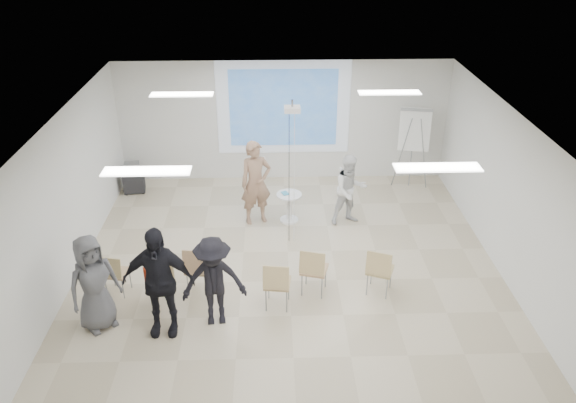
{
  "coord_description": "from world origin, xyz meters",
  "views": [
    {
      "loc": [
        -0.28,
        -8.5,
        6.18
      ],
      "look_at": [
        0.0,
        0.8,
        1.25
      ],
      "focal_mm": 35.0,
      "sensor_mm": 36.0,
      "label": 1
    }
  ],
  "objects_px": {
    "chair_right_inner": "(313,268)",
    "audience_outer": "(92,278)",
    "player_left": "(256,178)",
    "chair_right_far": "(379,268)",
    "laptop": "(200,266)",
    "audience_left": "(157,274)",
    "pedestal_table": "(289,206)",
    "chair_far_left": "(114,272)",
    "player_right": "(350,187)",
    "av_cart": "(133,179)",
    "chair_center": "(277,282)",
    "audience_mid": "(214,276)",
    "chair_left_inner": "(198,267)",
    "chair_left_mid": "(160,278)",
    "flipchart_easel": "(415,131)"
  },
  "relations": [
    {
      "from": "chair_right_inner",
      "to": "audience_outer",
      "type": "distance_m",
      "value": 3.67
    },
    {
      "from": "player_left",
      "to": "chair_right_far",
      "type": "bearing_deg",
      "value": -69.75
    },
    {
      "from": "laptop",
      "to": "audience_left",
      "type": "bearing_deg",
      "value": 74.11
    },
    {
      "from": "chair_right_far",
      "to": "laptop",
      "type": "distance_m",
      "value": 3.18
    },
    {
      "from": "pedestal_table",
      "to": "chair_far_left",
      "type": "relative_size",
      "value": 0.87
    },
    {
      "from": "chair_far_left",
      "to": "laptop",
      "type": "xyz_separation_m",
      "value": [
        1.48,
        0.1,
        0.03
      ]
    },
    {
      "from": "player_left",
      "to": "audience_left",
      "type": "distance_m",
      "value": 3.84
    },
    {
      "from": "player_right",
      "to": "chair_right_inner",
      "type": "bearing_deg",
      "value": -127.56
    },
    {
      "from": "av_cart",
      "to": "chair_right_inner",
      "type": "bearing_deg",
      "value": -55.38
    },
    {
      "from": "chair_right_far",
      "to": "laptop",
      "type": "height_order",
      "value": "chair_right_far"
    },
    {
      "from": "player_right",
      "to": "chair_center",
      "type": "xyz_separation_m",
      "value": [
        -1.6,
        -2.92,
        -0.32
      ]
    },
    {
      "from": "chair_right_inner",
      "to": "audience_mid",
      "type": "height_order",
      "value": "audience_mid"
    },
    {
      "from": "chair_left_inner",
      "to": "laptop",
      "type": "relative_size",
      "value": 2.73
    },
    {
      "from": "chair_right_inner",
      "to": "chair_right_far",
      "type": "relative_size",
      "value": 1.02
    },
    {
      "from": "chair_left_mid",
      "to": "laptop",
      "type": "height_order",
      "value": "chair_left_mid"
    },
    {
      "from": "chair_left_mid",
      "to": "chair_left_inner",
      "type": "height_order",
      "value": "chair_left_mid"
    },
    {
      "from": "player_right",
      "to": "chair_right_inner",
      "type": "xyz_separation_m",
      "value": [
        -0.96,
        -2.54,
        -0.31
      ]
    },
    {
      "from": "chair_center",
      "to": "av_cart",
      "type": "height_order",
      "value": "chair_center"
    },
    {
      "from": "pedestal_table",
      "to": "audience_left",
      "type": "xyz_separation_m",
      "value": [
        -2.16,
        -3.53,
        0.73
      ]
    },
    {
      "from": "chair_left_mid",
      "to": "chair_left_inner",
      "type": "xyz_separation_m",
      "value": [
        0.6,
        0.33,
        -0.01
      ]
    },
    {
      "from": "chair_right_inner",
      "to": "av_cart",
      "type": "xyz_separation_m",
      "value": [
        -4.05,
        4.19,
        -0.22
      ]
    },
    {
      "from": "player_left",
      "to": "audience_mid",
      "type": "height_order",
      "value": "player_left"
    },
    {
      "from": "chair_left_mid",
      "to": "chair_right_far",
      "type": "bearing_deg",
      "value": -14.08
    },
    {
      "from": "player_left",
      "to": "flipchart_easel",
      "type": "distance_m",
      "value": 4.08
    },
    {
      "from": "laptop",
      "to": "av_cart",
      "type": "bearing_deg",
      "value": -54.37
    },
    {
      "from": "player_right",
      "to": "chair_left_mid",
      "type": "height_order",
      "value": "player_right"
    },
    {
      "from": "chair_center",
      "to": "laptop",
      "type": "relative_size",
      "value": 2.65
    },
    {
      "from": "av_cart",
      "to": "audience_mid",
      "type": "bearing_deg",
      "value": -73.36
    },
    {
      "from": "audience_mid",
      "to": "player_left",
      "type": "bearing_deg",
      "value": 73.85
    },
    {
      "from": "audience_left",
      "to": "chair_left_mid",
      "type": "bearing_deg",
      "value": 102.04
    },
    {
      "from": "player_left",
      "to": "flipchart_easel",
      "type": "xyz_separation_m",
      "value": [
        3.73,
        1.6,
        0.41
      ]
    },
    {
      "from": "player_left",
      "to": "audience_mid",
      "type": "bearing_deg",
      "value": -119.32
    },
    {
      "from": "chair_far_left",
      "to": "pedestal_table",
      "type": "bearing_deg",
      "value": 49.89
    },
    {
      "from": "audience_mid",
      "to": "chair_left_inner",
      "type": "bearing_deg",
      "value": 109.01
    },
    {
      "from": "chair_center",
      "to": "chair_right_far",
      "type": "bearing_deg",
      "value": 17.93
    },
    {
      "from": "av_cart",
      "to": "chair_left_inner",
      "type": "bearing_deg",
      "value": -73.13
    },
    {
      "from": "chair_left_mid",
      "to": "player_left",
      "type": "bearing_deg",
      "value": 44.36
    },
    {
      "from": "audience_left",
      "to": "pedestal_table",
      "type": "bearing_deg",
      "value": 59.7
    },
    {
      "from": "pedestal_table",
      "to": "audience_left",
      "type": "distance_m",
      "value": 4.2
    },
    {
      "from": "chair_center",
      "to": "chair_right_far",
      "type": "xyz_separation_m",
      "value": [
        1.8,
        0.34,
        -0.0
      ]
    },
    {
      "from": "pedestal_table",
      "to": "av_cart",
      "type": "xyz_separation_m",
      "value": [
        -3.71,
        1.54,
        -0.03
      ]
    },
    {
      "from": "audience_outer",
      "to": "audience_mid",
      "type": "bearing_deg",
      "value": -40.0
    },
    {
      "from": "player_left",
      "to": "pedestal_table",
      "type": "bearing_deg",
      "value": -20.47
    },
    {
      "from": "chair_center",
      "to": "chair_right_far",
      "type": "relative_size",
      "value": 1.0
    },
    {
      "from": "chair_far_left",
      "to": "chair_center",
      "type": "relative_size",
      "value": 0.89
    },
    {
      "from": "player_left",
      "to": "chair_left_mid",
      "type": "relative_size",
      "value": 2.16
    },
    {
      "from": "chair_right_inner",
      "to": "audience_mid",
      "type": "bearing_deg",
      "value": -141.77
    },
    {
      "from": "player_right",
      "to": "audience_left",
      "type": "height_order",
      "value": "audience_left"
    },
    {
      "from": "player_right",
      "to": "laptop",
      "type": "xyz_separation_m",
      "value": [
        -2.97,
        -2.35,
        -0.35
      ]
    },
    {
      "from": "pedestal_table",
      "to": "chair_right_far",
      "type": "relative_size",
      "value": 0.77
    }
  ]
}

